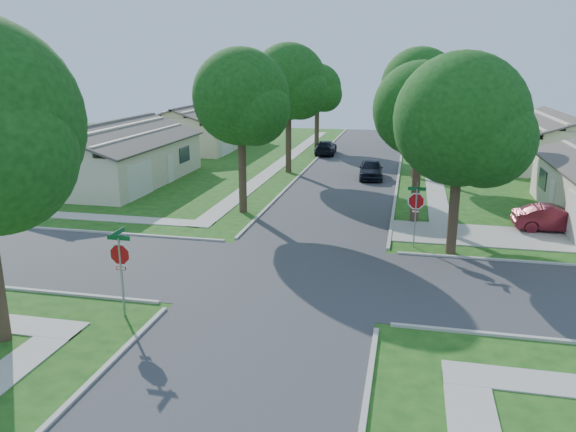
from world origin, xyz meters
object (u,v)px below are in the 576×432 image
(car_driveway, at_px, (554,219))
(tree_w_far, at_px, (318,90))
(tree_e_mid, at_px, (420,90))
(stop_sign_sw, at_px, (120,258))
(tree_e_far, at_px, (419,86))
(car_curb_west, at_px, (326,147))
(stop_sign_ne, at_px, (416,204))
(tree_w_mid, at_px, (289,85))
(house_nw_far, at_px, (200,132))
(house_ne_far, at_px, (557,146))
(house_nw_near, at_px, (113,160))
(tree_e_near, at_px, (421,114))
(car_curb_east, at_px, (371,169))
(tree_ne_corner, at_px, (462,126))
(tree_w_near, at_px, (242,101))

(car_driveway, bearing_deg, tree_w_far, 30.19)
(tree_e_mid, bearing_deg, stop_sign_sw, -110.20)
(tree_e_far, relative_size, car_curb_west, 2.01)
(stop_sign_ne, bearing_deg, tree_e_far, 89.90)
(tree_e_far, height_order, tree_w_mid, tree_w_mid)
(tree_e_far, distance_m, house_nw_far, 21.31)
(house_ne_far, relative_size, house_nw_near, 1.00)
(tree_w_far, relative_size, house_ne_far, 0.59)
(tree_e_near, relative_size, tree_e_far, 0.95)
(tree_w_mid, relative_size, house_nw_far, 0.70)
(tree_w_mid, xyz_separation_m, house_nw_far, (-11.35, 10.99, -4.97))
(house_nw_far, xyz_separation_m, car_curb_west, (12.79, -1.92, -0.89))
(house_ne_far, xyz_separation_m, car_curb_east, (-14.37, -9.01, -0.82))
(stop_sign_ne, distance_m, house_nw_near, 23.12)
(car_curb_east, bearing_deg, tree_ne_corner, -77.62)
(tree_w_far, height_order, car_driveway, tree_w_far)
(tree_e_near, relative_size, tree_w_mid, 0.87)
(tree_w_near, bearing_deg, car_curb_west, 86.08)
(tree_w_near, xyz_separation_m, car_driveway, (16.14, -0.31, -5.47))
(stop_sign_sw, xyz_separation_m, car_curb_west, (1.50, 34.78, -1.40))
(car_curb_east, bearing_deg, house_nw_far, 141.38)
(stop_sign_ne, distance_m, car_curb_east, 15.65)
(tree_e_mid, distance_m, house_ne_far, 14.58)
(tree_e_near, bearing_deg, tree_w_mid, 128.05)
(stop_sign_sw, height_order, car_curb_west, stop_sign_sw)
(tree_w_near, bearing_deg, tree_ne_corner, -23.56)
(tree_e_far, distance_m, tree_w_mid, 16.05)
(tree_w_near, bearing_deg, tree_e_far, 69.40)
(house_ne_far, height_order, house_nw_far, same)
(tree_e_near, distance_m, car_driveway, 8.40)
(stop_sign_sw, xyz_separation_m, car_curb_east, (6.32, 24.68, -1.33))
(tree_w_far, distance_m, car_curb_west, 6.43)
(tree_e_near, height_order, tree_w_mid, tree_w_mid)
(stop_sign_sw, distance_m, tree_w_far, 38.86)
(house_nw_near, height_order, car_driveway, house_nw_near)
(tree_w_near, height_order, car_curb_east, tree_w_near)
(tree_w_near, distance_m, car_curb_west, 21.82)
(tree_e_near, distance_m, car_curb_west, 23.08)
(tree_e_near, distance_m, house_nw_near, 21.98)
(stop_sign_ne, relative_size, tree_w_near, 0.33)
(tree_e_mid, relative_size, tree_w_far, 1.15)
(tree_w_mid, bearing_deg, tree_e_near, -51.95)
(tree_w_mid, distance_m, tree_ne_corner, 20.10)
(stop_sign_ne, relative_size, car_curb_west, 0.69)
(tree_w_near, relative_size, tree_w_mid, 0.94)
(stop_sign_ne, xyz_separation_m, tree_e_mid, (0.06, 16.31, 4.22))
(tree_w_mid, bearing_deg, tree_w_near, -90.02)
(tree_e_near, xyz_separation_m, car_curb_east, (-3.13, 10.98, -4.94))
(tree_ne_corner, height_order, car_curb_east, tree_ne_corner)
(tree_e_near, bearing_deg, tree_w_far, 110.61)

